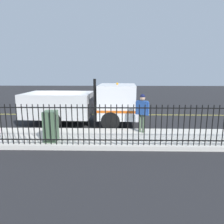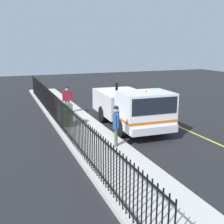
% 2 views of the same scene
% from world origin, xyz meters
% --- Properties ---
extents(ground_plane, '(58.93, 58.93, 0.00)m').
position_xyz_m(ground_plane, '(0.00, 0.00, 0.00)').
color(ground_plane, '#232326').
rests_on(ground_plane, ground).
extents(sidewalk_slab, '(2.50, 26.79, 0.18)m').
position_xyz_m(sidewalk_slab, '(3.15, 0.00, 0.09)').
color(sidewalk_slab, beige).
rests_on(sidewalk_slab, ground).
extents(lane_marking, '(0.12, 24.11, 0.01)m').
position_xyz_m(lane_marking, '(-2.16, 0.00, 0.00)').
color(lane_marking, yellow).
rests_on(lane_marking, ground).
extents(work_truck, '(2.74, 6.40, 2.61)m').
position_xyz_m(work_truck, '(0.43, 1.74, 1.26)').
color(work_truck, white).
rests_on(work_truck, ground).
extents(worker_standing, '(0.44, 0.59, 1.79)m').
position_xyz_m(worker_standing, '(2.51, 4.47, 1.28)').
color(worker_standing, '#264C99').
rests_on(worker_standing, sidewalk_slab).
extents(pedestrian_distant, '(0.64, 0.31, 1.76)m').
position_xyz_m(pedestrian_distant, '(3.09, -2.29, 1.25)').
color(pedestrian_distant, maroon).
rests_on(pedestrian_distant, sidewalk_slab).
extents(iron_fence, '(0.04, 22.81, 1.59)m').
position_xyz_m(iron_fence, '(4.21, -0.00, 0.98)').
color(iron_fence, black).
rests_on(iron_fence, sidewalk_slab).
extents(utility_cabinet, '(0.60, 0.49, 1.25)m').
position_xyz_m(utility_cabinet, '(3.81, 0.63, 0.80)').
color(utility_cabinet, '#4C6B4C').
rests_on(utility_cabinet, sidewalk_slab).
extents(traffic_cone, '(0.48, 0.48, 0.68)m').
position_xyz_m(traffic_cone, '(-1.63, -0.92, 0.34)').
color(traffic_cone, orange).
rests_on(traffic_cone, ground).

